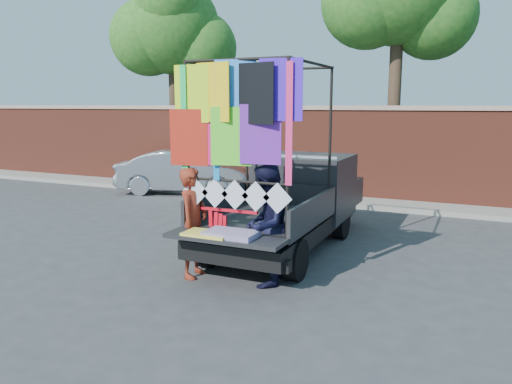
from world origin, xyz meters
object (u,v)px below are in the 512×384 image
at_px(pickup_truck, 295,200).
at_px(man, 266,225).
at_px(woman, 194,223).
at_px(sedan, 183,172).

bearing_deg(pickup_truck, man, -80.25).
bearing_deg(pickup_truck, woman, -106.17).
relative_size(pickup_truck, sedan, 1.34).
xyz_separation_m(sedan, woman, (4.21, -6.26, 0.21)).
height_order(pickup_truck, sedan, pickup_truck).
bearing_deg(pickup_truck, sedan, 142.95).
bearing_deg(sedan, woman, -167.53).
relative_size(woman, man, 0.95).
relative_size(pickup_truck, man, 2.89).
distance_m(pickup_truck, sedan, 6.20).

